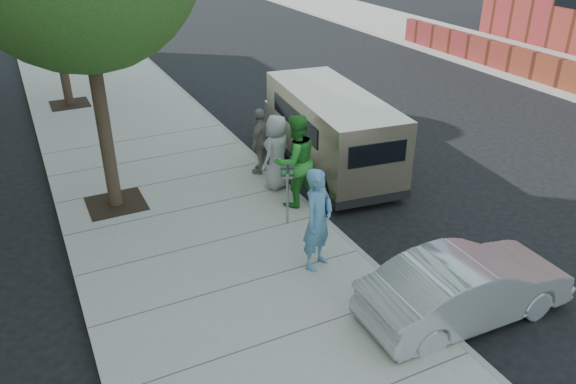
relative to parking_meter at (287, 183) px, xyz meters
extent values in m
plane|color=black|center=(-0.67, 0.01, -1.07)|extent=(120.00, 120.00, 0.00)
cube|color=gray|center=(-1.67, 0.01, -1.00)|extent=(5.00, 60.00, 0.15)
cube|color=gray|center=(0.77, 0.01, -1.00)|extent=(0.12, 60.00, 0.16)
cube|color=black|center=(-2.97, 2.41, -0.92)|extent=(1.20, 1.20, 0.01)
cylinder|color=#38281E|center=(-2.97, 2.41, 1.06)|extent=(0.28, 0.28, 3.96)
cube|color=black|center=(-2.97, 10.01, -0.92)|extent=(1.20, 1.20, 0.01)
cylinder|color=#38281E|center=(-2.97, 10.01, 0.84)|extent=(0.28, 0.28, 3.52)
cylinder|color=gray|center=(0.00, 0.00, -0.42)|extent=(0.05, 0.05, 1.01)
cube|color=gray|center=(0.00, 0.00, 0.13)|extent=(0.20, 0.12, 0.07)
cube|color=#2D2D30|center=(-0.07, 0.03, 0.25)|extent=(0.13, 0.12, 0.20)
cube|color=#2D2D30|center=(0.07, -0.03, 0.25)|extent=(0.13, 0.12, 0.20)
cube|color=beige|center=(2.28, 2.21, -0.01)|extent=(2.32, 4.95, 1.76)
cube|color=beige|center=(2.59, 4.80, -0.45)|extent=(1.67, 0.68, 0.75)
cube|color=black|center=(1.99, -0.17, 0.30)|extent=(1.32, 0.18, 0.49)
cylinder|color=black|center=(1.69, 3.87, -0.74)|extent=(0.31, 0.69, 0.67)
cylinder|color=black|center=(3.24, 3.68, -0.74)|extent=(0.31, 0.69, 0.67)
cylinder|color=black|center=(1.31, 0.65, -0.74)|extent=(0.31, 0.69, 0.67)
cylinder|color=black|center=(2.85, 0.46, -0.74)|extent=(0.31, 0.69, 0.67)
imported|color=#A5A7AC|center=(1.33, -3.69, -0.49)|extent=(3.56, 1.31, 1.16)
imported|color=teal|center=(-0.18, -1.56, 0.02)|extent=(0.82, 0.73, 1.89)
imported|color=#2E8E2E|center=(0.53, 0.70, 0.09)|extent=(1.05, 0.85, 2.02)
imported|color=#A8A8AB|center=(0.53, 1.62, -0.06)|extent=(1.00, 0.90, 1.71)
imported|color=gray|center=(0.53, 2.52, -0.12)|extent=(0.94, 0.94, 1.60)
camera|label=1|loc=(-4.37, -8.87, 4.89)|focal=35.00mm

